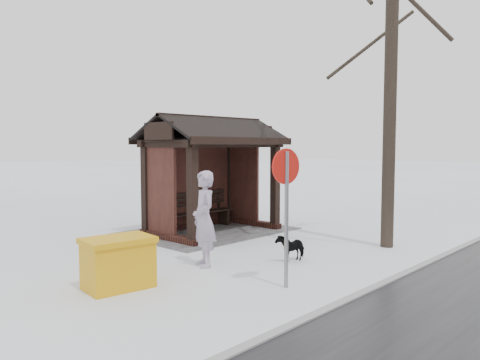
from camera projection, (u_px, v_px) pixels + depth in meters
The scene contains 8 objects.
ground at pixel (213, 232), 12.51m from camera, with size 120.00×120.00×0.00m, color white.
kerb at pixel (415, 269), 8.74m from camera, with size 120.00×0.15×0.06m, color gray.
trampled_patch at pixel (208, 231), 12.64m from camera, with size 4.20×3.20×0.02m, color gray.
bus_shelter at pixel (209, 151), 12.46m from camera, with size 3.60×2.40×3.09m.
pedestrian at pixel (204, 219), 8.94m from camera, with size 0.67×0.44×1.84m, color #A498B3.
dog at pixel (291, 247), 9.39m from camera, with size 0.30×0.65×0.55m, color black.
grit_bin at pixel (118, 262), 7.57m from camera, with size 1.18×0.89×0.84m.
road_sign at pixel (286, 187), 7.53m from camera, with size 0.58×0.13×2.27m.
Camera 1 is at (8.51, 9.01, 2.31)m, focal length 35.00 mm.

